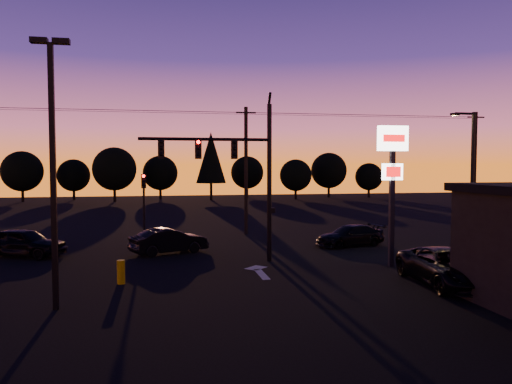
% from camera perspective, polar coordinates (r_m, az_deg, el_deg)
% --- Properties ---
extents(ground, '(120.00, 120.00, 0.00)m').
position_cam_1_polar(ground, '(21.73, -0.11, -10.00)').
color(ground, black).
rests_on(ground, ground).
extents(lane_arrow, '(1.20, 3.10, 0.01)m').
position_cam_1_polar(lane_arrow, '(23.42, 0.34, -9.03)').
color(lane_arrow, beige).
rests_on(lane_arrow, ground).
extents(traffic_signal_mast, '(6.79, 0.52, 8.58)m').
position_cam_1_polar(traffic_signal_mast, '(25.08, -2.04, 3.13)').
color(traffic_signal_mast, black).
rests_on(traffic_signal_mast, ground).
extents(secondary_signal, '(0.30, 0.31, 4.35)m').
position_cam_1_polar(secondary_signal, '(32.36, -12.70, -0.62)').
color(secondary_signal, black).
rests_on(secondary_signal, ground).
extents(parking_lot_light, '(1.25, 0.30, 9.14)m').
position_cam_1_polar(parking_lot_light, '(18.15, -22.22, 3.95)').
color(parking_lot_light, black).
rests_on(parking_lot_light, ground).
extents(pylon_sign, '(1.50, 0.28, 6.80)m').
position_cam_1_polar(pylon_sign, '(24.82, 15.32, 2.97)').
color(pylon_sign, black).
rests_on(pylon_sign, ground).
extents(streetlight, '(1.55, 0.35, 8.00)m').
position_cam_1_polar(streetlight, '(31.78, 23.35, 1.95)').
color(streetlight, black).
rests_on(streetlight, ground).
extents(utility_pole_1, '(1.40, 0.26, 9.00)m').
position_cam_1_polar(utility_pole_1, '(35.29, -1.15, 2.58)').
color(utility_pole_1, black).
rests_on(utility_pole_1, ground).
extents(utility_pole_2, '(1.40, 0.26, 9.00)m').
position_cam_1_polar(utility_pole_2, '(42.23, 23.72, 2.40)').
color(utility_pole_2, black).
rests_on(utility_pole_2, ground).
extents(power_wires, '(36.00, 1.22, 0.07)m').
position_cam_1_polar(power_wires, '(35.48, -1.16, 9.01)').
color(power_wires, black).
rests_on(power_wires, ground).
extents(bollard, '(0.33, 0.33, 0.99)m').
position_cam_1_polar(bollard, '(21.66, -15.18, -8.82)').
color(bollard, '#B9A201').
rests_on(bollard, ground).
extents(tree_0, '(5.36, 5.36, 6.74)m').
position_cam_1_polar(tree_0, '(73.06, -25.16, 2.15)').
color(tree_0, black).
rests_on(tree_0, ground).
extents(tree_1, '(4.54, 4.54, 5.71)m').
position_cam_1_polar(tree_1, '(74.78, -20.12, 1.80)').
color(tree_1, black).
rests_on(tree_1, ground).
extents(tree_2, '(5.77, 5.78, 7.26)m').
position_cam_1_polar(tree_2, '(69.06, -15.89, 2.55)').
color(tree_2, black).
rests_on(tree_2, ground).
extents(tree_3, '(4.95, 4.95, 6.22)m').
position_cam_1_polar(tree_3, '(72.80, -10.89, 2.15)').
color(tree_3, black).
rests_on(tree_3, ground).
extents(tree_4, '(4.18, 4.18, 9.50)m').
position_cam_1_polar(tree_4, '(70.14, -5.17, 3.94)').
color(tree_4, black).
rests_on(tree_4, ground).
extents(tree_5, '(4.95, 4.95, 6.22)m').
position_cam_1_polar(tree_5, '(75.91, -1.02, 2.24)').
color(tree_5, black).
rests_on(tree_5, ground).
extents(tree_6, '(4.54, 4.54, 5.71)m').
position_cam_1_polar(tree_6, '(71.36, 4.56, 1.92)').
color(tree_6, black).
rests_on(tree_6, ground).
extents(tree_7, '(5.36, 5.36, 6.74)m').
position_cam_1_polar(tree_7, '(76.00, 8.33, 2.45)').
color(tree_7, black).
rests_on(tree_7, ground).
extents(tree_8, '(4.12, 4.12, 5.19)m').
position_cam_1_polar(tree_8, '(77.27, 12.78, 1.72)').
color(tree_8, black).
rests_on(tree_8, ground).
extents(car_left, '(4.87, 3.38, 1.54)m').
position_cam_1_polar(car_left, '(29.67, -25.05, -5.24)').
color(car_left, black).
rests_on(car_left, ground).
extents(car_mid, '(4.51, 3.03, 1.41)m').
position_cam_1_polar(car_mid, '(28.30, -9.90, -5.52)').
color(car_mid, black).
rests_on(car_mid, ground).
extents(car_right, '(4.67, 2.80, 1.27)m').
position_cam_1_polar(car_right, '(30.95, 10.70, -4.91)').
color(car_right, black).
rests_on(car_right, ground).
extents(suv_parked, '(2.77, 5.51, 1.50)m').
position_cam_1_polar(suv_parked, '(22.05, 21.09, -8.03)').
color(suv_parked, black).
rests_on(suv_parked, ground).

